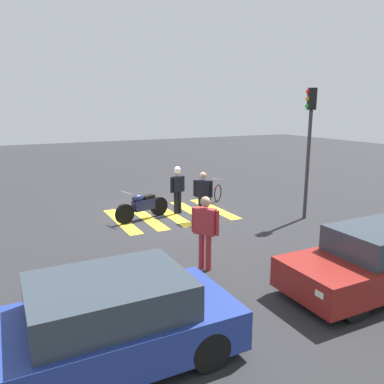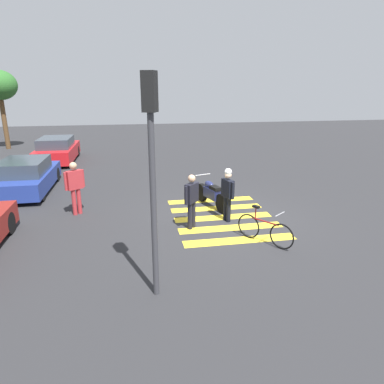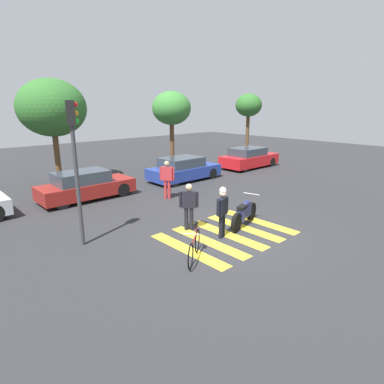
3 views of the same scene
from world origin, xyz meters
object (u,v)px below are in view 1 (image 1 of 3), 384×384
at_px(police_motorcycle, 143,206).
at_px(car_maroon_wagon, 379,259).
at_px(officer_on_foot, 178,187).
at_px(officer_by_motorcycle, 203,193).
at_px(leaning_bicycle, 213,195).
at_px(pedestrian_bystander, 205,228).
at_px(traffic_light_pole, 309,133).
at_px(car_blue_hatchback, 100,325).

height_order(police_motorcycle, car_maroon_wagon, car_maroon_wagon).
bearing_deg(officer_on_foot, officer_by_motorcycle, 107.46).
bearing_deg(leaning_bicycle, car_maroon_wagon, 87.13).
bearing_deg(police_motorcycle, car_maroon_wagon, 111.36).
bearing_deg(pedestrian_bystander, leaning_bicycle, -121.28).
height_order(officer_on_foot, pedestrian_bystander, pedestrian_bystander).
height_order(officer_by_motorcycle, car_maroon_wagon, officer_by_motorcycle).
distance_m(police_motorcycle, traffic_light_pole, 6.10).
bearing_deg(pedestrian_bystander, officer_by_motorcycle, -117.49).
xyz_separation_m(police_motorcycle, leaning_bicycle, (-3.16, -0.73, -0.08)).
bearing_deg(traffic_light_pole, officer_on_foot, -34.78).
bearing_deg(police_motorcycle, leaning_bicycle, -166.99).
bearing_deg(traffic_light_pole, officer_by_motorcycle, -22.04).
bearing_deg(pedestrian_bystander, car_blue_hatchback, 37.64).
bearing_deg(car_blue_hatchback, traffic_light_pole, -150.66).
bearing_deg(police_motorcycle, officer_on_foot, -172.70).
bearing_deg(car_blue_hatchback, pedestrian_bystander, -142.36).
bearing_deg(traffic_light_pole, car_blue_hatchback, 29.34).
distance_m(officer_by_motorcycle, car_maroon_wagon, 6.14).
distance_m(officer_on_foot, traffic_light_pole, 4.86).
bearing_deg(car_maroon_wagon, officer_by_motorcycle, -80.68).
relative_size(officer_by_motorcycle, traffic_light_pole, 0.38).
height_order(leaning_bicycle, pedestrian_bystander, pedestrian_bystander).
relative_size(officer_by_motorcycle, pedestrian_bystander, 0.93).
xyz_separation_m(car_maroon_wagon, car_blue_hatchback, (5.91, -0.12, 0.00)).
relative_size(leaning_bicycle, traffic_light_pole, 0.32).
height_order(officer_by_motorcycle, pedestrian_bystander, pedestrian_bystander).
bearing_deg(traffic_light_pole, car_maroon_wagon, 64.21).
bearing_deg(car_maroon_wagon, traffic_light_pole, -115.79).
bearing_deg(leaning_bicycle, police_motorcycle, 13.01).
distance_m(police_motorcycle, car_blue_hatchback, 7.64).
bearing_deg(traffic_light_pole, pedestrian_bystander, 23.63).
xyz_separation_m(leaning_bicycle, traffic_light_pole, (-1.89, 3.09, 2.55)).
distance_m(leaning_bicycle, car_blue_hatchback, 9.95).
xyz_separation_m(leaning_bicycle, car_blue_hatchback, (6.30, 7.69, 0.26)).
bearing_deg(pedestrian_bystander, car_maroon_wagon, 139.02).
height_order(leaning_bicycle, traffic_light_pole, traffic_light_pole).
distance_m(police_motorcycle, car_maroon_wagon, 7.61).
bearing_deg(car_maroon_wagon, police_motorcycle, -68.64).
bearing_deg(officer_by_motorcycle, pedestrian_bystander, 62.51).
xyz_separation_m(car_blue_hatchback, traffic_light_pole, (-8.19, -4.60, 2.29)).
height_order(car_blue_hatchback, traffic_light_pole, traffic_light_pole).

